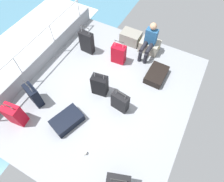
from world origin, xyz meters
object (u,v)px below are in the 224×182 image
at_px(suitcase_7, 119,54).
at_px(suitcase_8, 156,75).
at_px(suitcase_4, 87,42).
at_px(suitcase_1, 100,85).
at_px(suitcase_6, 67,120).
at_px(suitcase_2, 34,95).
at_px(paper_cup, 85,153).
at_px(cargo_crate_0, 131,37).
at_px(cargo_crate_1, 149,46).
at_px(passenger_seated, 149,40).
at_px(suitcase_3, 15,115).
at_px(suitcase_5, 120,102).

xyz_separation_m(suitcase_7, suitcase_8, (1.25, -0.04, -0.19)).
bearing_deg(suitcase_4, suitcase_7, 3.81).
distance_m(suitcase_1, suitcase_6, 1.22).
relative_size(suitcase_2, paper_cup, 8.14).
distance_m(cargo_crate_0, suitcase_2, 3.47).
relative_size(suitcase_2, suitcase_6, 0.95).
height_order(cargo_crate_1, passenger_seated, passenger_seated).
xyz_separation_m(suitcase_2, suitcase_4, (0.19, 2.23, 0.04)).
bearing_deg(suitcase_3, cargo_crate_1, 63.26).
distance_m(cargo_crate_1, suitcase_8, 1.09).
bearing_deg(passenger_seated, suitcase_6, -104.88).
bearing_deg(suitcase_8, suitcase_3, -130.95).
bearing_deg(suitcase_5, suitcase_2, -156.33).
height_order(suitcase_2, suitcase_5, suitcase_2).
bearing_deg(cargo_crate_0, suitcase_3, -107.61).
bearing_deg(paper_cup, cargo_crate_1, 89.51).
bearing_deg(cargo_crate_1, suitcase_2, -120.80).
relative_size(cargo_crate_1, suitcase_4, 0.67).
height_order(cargo_crate_1, suitcase_5, suitcase_5).
relative_size(suitcase_2, suitcase_8, 1.06).
height_order(cargo_crate_0, suitcase_7, suitcase_7).
bearing_deg(suitcase_2, suitcase_6, -6.05).
height_order(suitcase_7, suitcase_8, suitcase_7).
bearing_deg(cargo_crate_0, suitcase_8, -37.67).
bearing_deg(suitcase_7, suitcase_4, -176.19).
xyz_separation_m(cargo_crate_1, passenger_seated, (-0.00, -0.18, 0.37)).
relative_size(suitcase_1, suitcase_4, 0.87).
bearing_deg(cargo_crate_1, paper_cup, -90.49).
bearing_deg(cargo_crate_1, suitcase_7, -126.74).
distance_m(passenger_seated, suitcase_1, 2.03).
relative_size(suitcase_5, suitcase_8, 0.90).
xyz_separation_m(suitcase_5, suitcase_8, (0.48, 1.38, -0.17)).
bearing_deg(suitcase_5, passenger_seated, 93.22).
bearing_deg(paper_cup, cargo_crate_0, 99.73).
relative_size(suitcase_1, suitcase_7, 1.01).
bearing_deg(paper_cup, suitcase_8, 77.50).
height_order(suitcase_3, suitcase_4, suitcase_4).
height_order(passenger_seated, suitcase_2, passenger_seated).
bearing_deg(paper_cup, suitcase_3, -177.85).
bearing_deg(suitcase_8, suitcase_7, 178.07).
xyz_separation_m(suitcase_2, suitcase_7, (1.24, 2.30, -0.02)).
height_order(cargo_crate_0, suitcase_4, suitcase_4).
distance_m(suitcase_1, suitcase_3, 2.17).
bearing_deg(suitcase_8, passenger_seated, 129.04).
height_order(cargo_crate_1, suitcase_2, suitcase_2).
distance_m(suitcase_4, paper_cup, 3.28).
distance_m(cargo_crate_1, suitcase_6, 3.39).
bearing_deg(suitcase_7, passenger_seated, 46.79).
xyz_separation_m(cargo_crate_1, suitcase_6, (-0.83, -3.29, -0.06)).
xyz_separation_m(cargo_crate_1, suitcase_7, (-0.65, -0.87, 0.12)).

